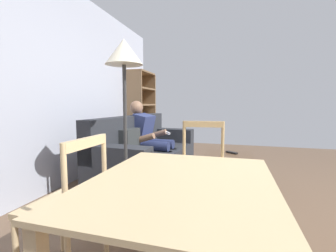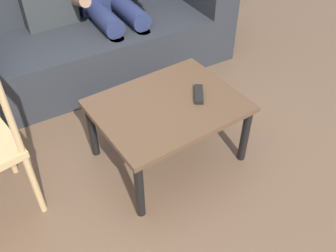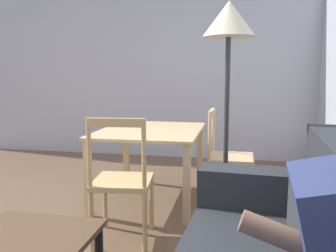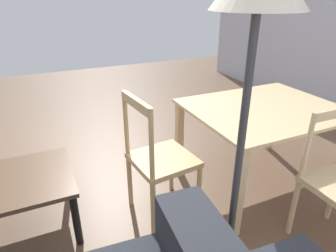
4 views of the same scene
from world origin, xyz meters
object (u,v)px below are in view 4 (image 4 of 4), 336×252
dining_chair_facing_couch (159,160)px  floor_lamp (256,20)px  dining_table (263,119)px  coffee_table (8,189)px

dining_chair_facing_couch → floor_lamp: bearing=96.4°
dining_table → dining_chair_facing_couch: bearing=0.2°
dining_table → dining_chair_facing_couch: 0.93m
coffee_table → dining_chair_facing_couch: size_ratio=0.87×
floor_lamp → dining_chair_facing_couch: bearing=-83.6°
coffee_table → floor_lamp: 1.81m
coffee_table → dining_table: bearing=173.7°
dining_table → floor_lamp: bearing=41.9°
coffee_table → dining_chair_facing_couch: 1.03m
dining_table → coffee_table: bearing=-6.3°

